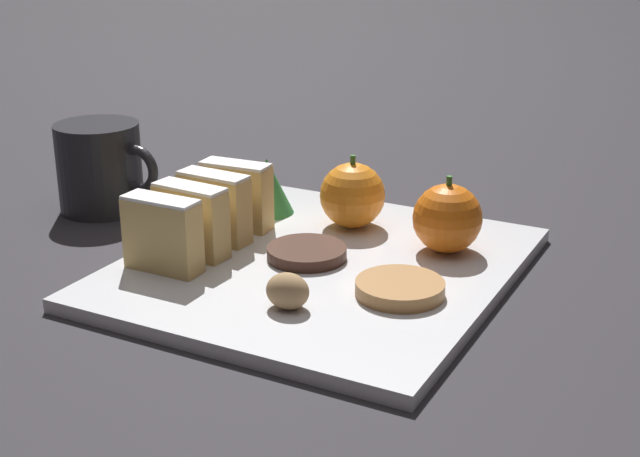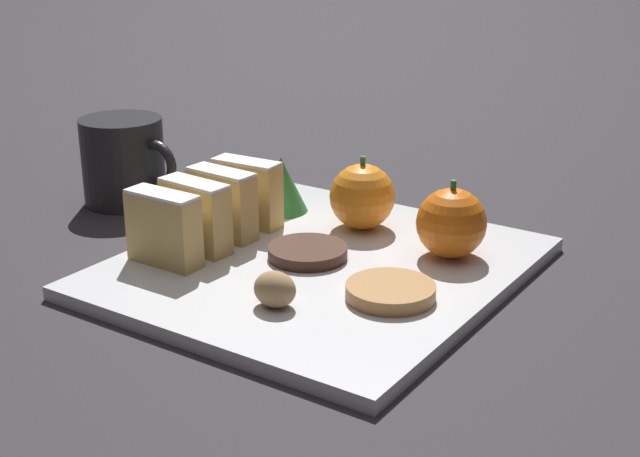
% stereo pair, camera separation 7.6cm
% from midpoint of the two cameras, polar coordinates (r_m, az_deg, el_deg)
% --- Properties ---
extents(ground_plane, '(6.00, 6.00, 0.00)m').
position_cam_midpoint_polar(ground_plane, '(0.78, 2.81, -2.96)').
color(ground_plane, '#28262B').
extents(serving_platter, '(0.31, 0.34, 0.01)m').
position_cam_midpoint_polar(serving_platter, '(0.77, 2.82, -2.56)').
color(serving_platter, silver).
rests_on(serving_platter, ground_plane).
extents(stollen_slice_front, '(0.07, 0.02, 0.06)m').
position_cam_midpoint_polar(stollen_slice_front, '(0.76, -7.18, -0.04)').
color(stollen_slice_front, tan).
rests_on(stollen_slice_front, serving_platter).
extents(stollen_slice_second, '(0.07, 0.03, 0.06)m').
position_cam_midpoint_polar(stollen_slice_second, '(0.79, -5.26, 0.75)').
color(stollen_slice_second, tan).
rests_on(stollen_slice_second, serving_platter).
extents(stollen_slice_third, '(0.07, 0.03, 0.06)m').
position_cam_midpoint_polar(stollen_slice_third, '(0.82, -3.68, 1.54)').
color(stollen_slice_third, tan).
rests_on(stollen_slice_third, serving_platter).
extents(stollen_slice_fourth, '(0.07, 0.03, 0.06)m').
position_cam_midpoint_polar(stollen_slice_fourth, '(0.85, -2.14, 2.26)').
color(stollen_slice_fourth, tan).
rests_on(stollen_slice_fourth, serving_platter).
extents(orange_near, '(0.06, 0.06, 0.07)m').
position_cam_midpoint_polar(orange_near, '(0.78, 11.17, 0.29)').
color(orange_near, orange).
rests_on(orange_near, serving_platter).
extents(orange_far, '(0.06, 0.06, 0.07)m').
position_cam_midpoint_polar(orange_far, '(0.84, 5.31, 2.01)').
color(orange_far, orange).
rests_on(orange_far, serving_platter).
extents(walnut, '(0.03, 0.03, 0.03)m').
position_cam_midpoint_polar(walnut, '(0.68, 0.28, -3.98)').
color(walnut, '#9E7A51').
rests_on(walnut, serving_platter).
extents(chocolate_cookie, '(0.07, 0.07, 0.01)m').
position_cam_midpoint_polar(chocolate_cookie, '(0.77, 1.95, -1.61)').
color(chocolate_cookie, '#381E14').
rests_on(chocolate_cookie, serving_platter).
extents(gingerbread_cookie, '(0.07, 0.07, 0.01)m').
position_cam_midpoint_polar(gingerbread_cookie, '(0.70, 7.64, -4.09)').
color(gingerbread_cookie, '#A3703D').
rests_on(gingerbread_cookie, serving_platter).
extents(evergreen_sprig, '(0.05, 0.05, 0.06)m').
position_cam_midpoint_polar(evergreen_sprig, '(0.88, -0.04, 2.81)').
color(evergreen_sprig, '#2D7538').
rests_on(evergreen_sprig, serving_platter).
extents(coffee_mug, '(0.12, 0.09, 0.09)m').
position_cam_midpoint_polar(coffee_mug, '(0.96, -10.21, 4.23)').
color(coffee_mug, '#232328').
rests_on(coffee_mug, ground_plane).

